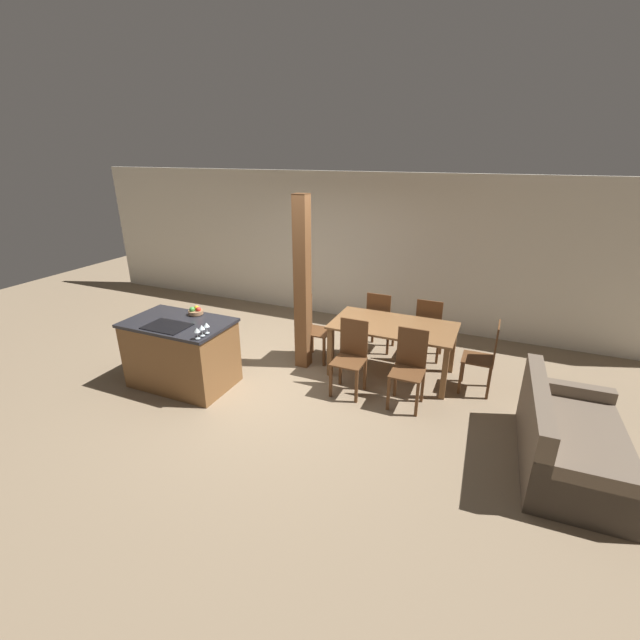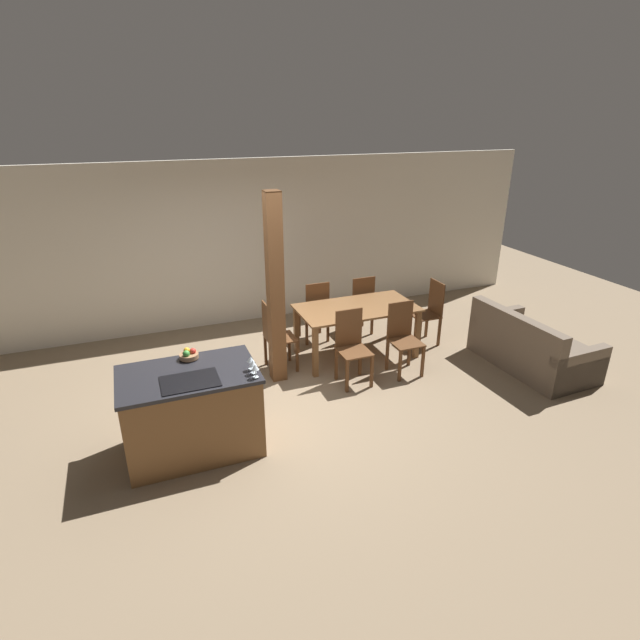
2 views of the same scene
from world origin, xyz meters
TOP-DOWN VIEW (x-y plane):
  - ground_plane at (0.00, 0.00)m, footprint 16.00×16.00m
  - wall_back at (0.00, 2.83)m, footprint 11.20×0.08m
  - kitchen_island at (-1.13, -0.55)m, footprint 1.39×0.87m
  - fruit_bowl at (-1.07, -0.24)m, footprint 0.20×0.20m
  - wine_glass_near at (-0.52, -0.91)m, footprint 0.08×0.08m
  - wine_glass_middle at (-0.52, -0.82)m, footprint 0.08×0.08m
  - wine_glass_far at (-0.52, -0.73)m, footprint 0.08×0.08m
  - dining_table at (1.43, 0.87)m, footprint 1.72×0.92m
  - dining_chair_near_left at (1.05, 0.19)m, footprint 0.40×0.40m
  - dining_chair_near_right at (1.82, 0.19)m, footprint 0.40×0.40m
  - dining_chair_far_left at (1.05, 1.55)m, footprint 0.40×0.40m
  - dining_chair_far_right at (1.82, 1.55)m, footprint 0.40×0.40m
  - dining_chair_head_end at (0.20, 0.87)m, footprint 0.40×0.40m
  - dining_chair_foot_end at (2.67, 0.87)m, footprint 0.40×0.40m
  - couch at (3.58, -0.35)m, footprint 1.00×1.69m
  - timber_post at (0.15, 0.61)m, footprint 0.19×0.19m

SIDE VIEW (x-z plane):
  - ground_plane at x=0.00m, z-range 0.00..0.00m
  - couch at x=3.58m, z-range -0.14..0.70m
  - kitchen_island at x=-1.13m, z-range 0.00..0.94m
  - dining_chair_near_left at x=1.05m, z-range 0.02..1.02m
  - dining_chair_near_right at x=1.82m, z-range 0.02..1.02m
  - dining_chair_far_left at x=1.05m, z-range 0.02..1.02m
  - dining_chair_far_right at x=1.82m, z-range 0.02..1.02m
  - dining_chair_head_end at x=0.20m, z-range 0.02..1.02m
  - dining_chair_foot_end at x=2.67m, z-range 0.02..1.02m
  - dining_table at x=1.43m, z-range 0.28..1.04m
  - fruit_bowl at x=-1.07m, z-range 0.92..1.03m
  - wine_glass_near at x=-0.52m, z-range 0.97..1.12m
  - wine_glass_middle at x=-0.52m, z-range 0.97..1.12m
  - wine_glass_far at x=-0.52m, z-range 0.97..1.12m
  - timber_post at x=0.15m, z-range 0.00..2.51m
  - wall_back at x=0.00m, z-range 0.00..2.70m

